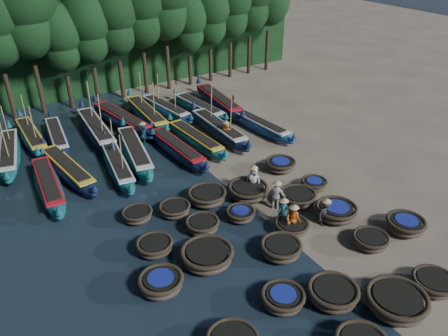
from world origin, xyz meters
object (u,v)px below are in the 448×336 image
long_boat_7 (219,129)px  coracle_24 (281,165)px  coracle_6 (283,298)px  fisherman_5 (143,133)px  coracle_20 (137,215)px  coracle_21 (175,209)px  long_boat_8 (260,126)px  coracle_19 (314,184)px  coracle_23 (248,191)px  coracle_10 (161,283)px  long_boat_16 (199,107)px  fisherman_1 (283,210)px  coracle_15 (155,246)px  long_boat_9 (9,154)px  long_boat_17 (219,101)px  fisherman_6 (226,132)px  coracle_18 (298,197)px  long_boat_13 (122,120)px  long_boat_3 (118,165)px  fisherman_2 (293,220)px  coracle_7 (333,293)px  coracle_14 (336,211)px  long_boat_12 (96,130)px  coracle_9 (405,225)px  coracle_13 (292,227)px  long_boat_10 (31,136)px  coracle_22 (207,196)px  coracle_17 (241,214)px  coracle_4 (434,283)px  long_boat_2 (68,169)px  long_boat_14 (147,114)px  fisherman_3 (325,212)px  coracle_3 (396,302)px  long_boat_1 (49,185)px  coracle_16 (202,225)px  long_boat_5 (177,149)px  coracle_8 (371,240)px  coracle_11 (207,256)px  long_boat_6 (195,139)px  fisherman_0 (253,179)px

long_boat_7 → coracle_24: bearing=-82.7°
coracle_6 → fisherman_5: 17.18m
coracle_20 → coracle_21: bearing=-16.8°
long_boat_8 → coracle_19: bearing=-109.2°
coracle_23 → long_boat_8: long_boat_8 is taller
coracle_10 → long_boat_16: bearing=56.3°
coracle_10 → fisherman_1: fisherman_1 is taller
coracle_15 → long_boat_9: (-4.42, 13.65, 0.17)m
long_boat_17 → fisherman_6: fisherman_6 is taller
coracle_18 → fisherman_6: bearing=85.3°
long_boat_13 → long_boat_3: bearing=-122.5°
long_boat_9 → fisherman_2: bearing=-45.9°
coracle_7 → long_boat_13: (-1.17, 21.84, 0.15)m
coracle_14 → long_boat_12: size_ratio=0.26×
coracle_9 → coracle_13: 5.88m
coracle_14 → fisherman_6: size_ratio=1.33×
long_boat_8 → coracle_6: bearing=-128.1°
fisherman_2 → long_boat_10: bearing=175.0°
coracle_6 → fisherman_1: fisherman_1 is taller
coracle_13 → coracle_23: bearing=91.0°
long_boat_16 → coracle_22: bearing=-123.1°
coracle_17 → coracle_20: size_ratio=1.11×
long_boat_16 → fisherman_2: 17.02m
coracle_23 → long_boat_9: long_boat_9 is taller
coracle_4 → long_boat_2: size_ratio=0.27×
long_boat_14 → fisherman_3: 17.91m
long_boat_14 → long_boat_16: (4.32, -0.82, -0.07)m
coracle_3 → coracle_17: 8.83m
coracle_18 → long_boat_1: long_boat_1 is taller
coracle_16 → coracle_18: coracle_18 is taller
coracle_3 → long_boat_10: size_ratio=0.38×
long_boat_5 → fisherman_2: 10.91m
coracle_8 → coracle_10: size_ratio=0.99×
coracle_11 → long_boat_6: bearing=63.9°
coracle_15 → long_boat_17: long_boat_17 is taller
long_boat_5 → fisherman_2: bearing=-86.9°
coracle_9 → coracle_24: bearing=100.1°
coracle_4 → coracle_13: size_ratio=1.04×
coracle_8 → long_boat_9: long_boat_9 is taller
fisherman_1 → fisherman_2: fisherman_2 is taller
coracle_14 → coracle_21: bearing=146.1°
coracle_9 → coracle_24: coracle_9 is taller
long_boat_14 → fisherman_0: (1.10, -13.20, 0.36)m
coracle_19 → long_boat_7: size_ratio=0.21×
long_boat_14 → fisherman_2: size_ratio=4.51×
long_boat_1 → fisherman_5: 7.84m
coracle_24 → fisherman_0: (-3.06, -1.28, 0.53)m
coracle_21 → long_boat_10: bearing=110.0°
coracle_8 → coracle_13: bearing=131.4°
fisherman_2 → coracle_20: bearing=-162.0°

